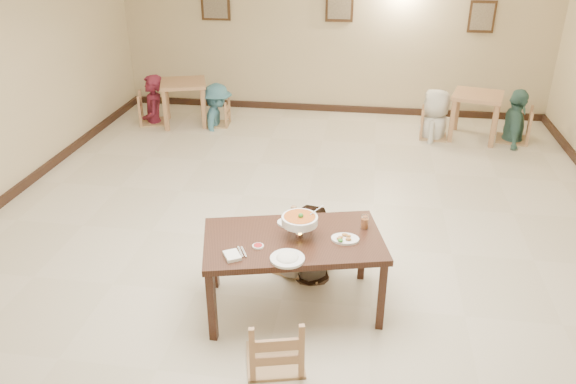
% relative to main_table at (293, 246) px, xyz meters
% --- Properties ---
extents(floor, '(10.00, 10.00, 0.00)m').
position_rel_main_table_xyz_m(floor, '(-0.13, 1.19, -0.69)').
color(floor, beige).
rests_on(floor, ground).
extents(wall_back, '(10.00, 0.00, 10.00)m').
position_rel_main_table_xyz_m(wall_back, '(-0.13, 6.19, 0.81)').
color(wall_back, beige).
rests_on(wall_back, floor).
extents(baseboard_back, '(8.00, 0.06, 0.12)m').
position_rel_main_table_xyz_m(baseboard_back, '(-0.13, 6.16, -0.63)').
color(baseboard_back, '#301D14').
rests_on(baseboard_back, floor).
extents(picture_a, '(0.55, 0.04, 0.45)m').
position_rel_main_table_xyz_m(picture_a, '(-2.33, 6.14, 1.21)').
color(picture_a, '#3A2415').
rests_on(picture_a, wall_back).
extents(picture_b, '(0.50, 0.04, 0.60)m').
position_rel_main_table_xyz_m(picture_b, '(-0.03, 6.14, 1.31)').
color(picture_b, '#3A2415').
rests_on(picture_b, wall_back).
extents(picture_c, '(0.45, 0.04, 0.55)m').
position_rel_main_table_xyz_m(picture_c, '(2.47, 6.14, 1.16)').
color(picture_c, '#3A2415').
rests_on(picture_c, wall_back).
extents(main_table, '(1.82, 1.30, 0.77)m').
position_rel_main_table_xyz_m(main_table, '(0.00, 0.00, 0.00)').
color(main_table, '#3A1F14').
rests_on(main_table, floor).
extents(chair_far, '(0.51, 0.51, 1.09)m').
position_rel_main_table_xyz_m(chair_far, '(0.02, 0.69, -0.14)').
color(chair_far, tan).
rests_on(chair_far, floor).
extents(chair_near, '(0.48, 0.48, 1.03)m').
position_rel_main_table_xyz_m(chair_near, '(-0.05, -0.78, -0.18)').
color(chair_near, tan).
rests_on(chair_near, floor).
extents(main_diner, '(0.85, 0.70, 1.58)m').
position_rel_main_table_xyz_m(main_diner, '(0.06, 0.61, 0.10)').
color(main_diner, gray).
rests_on(main_diner, floor).
extents(curry_warmer, '(0.37, 0.33, 0.30)m').
position_rel_main_table_xyz_m(curry_warmer, '(0.05, 0.03, 0.26)').
color(curry_warmer, silver).
rests_on(curry_warmer, main_table).
extents(rice_plate_far, '(0.27, 0.27, 0.06)m').
position_rel_main_table_xyz_m(rice_plate_far, '(-0.06, 0.26, 0.09)').
color(rice_plate_far, white).
rests_on(rice_plate_far, main_table).
extents(rice_plate_near, '(0.30, 0.30, 0.07)m').
position_rel_main_table_xyz_m(rice_plate_near, '(-0.00, -0.37, 0.10)').
color(rice_plate_near, white).
rests_on(rice_plate_near, main_table).
extents(fried_plate, '(0.26, 0.26, 0.06)m').
position_rel_main_table_xyz_m(fried_plate, '(0.47, 0.03, 0.10)').
color(fried_plate, white).
rests_on(fried_plate, main_table).
extents(chili_dish, '(0.10, 0.10, 0.02)m').
position_rel_main_table_xyz_m(chili_dish, '(-0.29, -0.20, 0.09)').
color(chili_dish, white).
rests_on(chili_dish, main_table).
extents(napkin_cutlery, '(0.23, 0.27, 0.03)m').
position_rel_main_table_xyz_m(napkin_cutlery, '(-0.48, -0.39, 0.10)').
color(napkin_cutlery, white).
rests_on(napkin_cutlery, main_table).
extents(drink_glass, '(0.07, 0.07, 0.14)m').
position_rel_main_table_xyz_m(drink_glass, '(0.64, 0.28, 0.15)').
color(drink_glass, white).
rests_on(drink_glass, main_table).
extents(bg_table_left, '(0.99, 0.99, 0.79)m').
position_rel_main_table_xyz_m(bg_table_left, '(-2.69, 5.04, -0.04)').
color(bg_table_left, tan).
rests_on(bg_table_left, floor).
extents(bg_table_right, '(0.95, 0.95, 0.78)m').
position_rel_main_table_xyz_m(bg_table_right, '(2.40, 5.03, -0.05)').
color(bg_table_right, tan).
rests_on(bg_table_right, floor).
extents(bg_chair_ll, '(0.50, 0.50, 1.07)m').
position_rel_main_table_xyz_m(bg_chair_ll, '(-3.29, 5.00, -0.16)').
color(bg_chair_ll, tan).
rests_on(bg_chair_ll, floor).
extents(bg_chair_lr, '(0.42, 0.42, 0.89)m').
position_rel_main_table_xyz_m(bg_chair_lr, '(-2.10, 5.05, -0.25)').
color(bg_chair_lr, tan).
rests_on(bg_chair_lr, floor).
extents(bg_chair_rl, '(0.45, 0.45, 0.96)m').
position_rel_main_table_xyz_m(bg_chair_rl, '(1.74, 4.98, -0.21)').
color(bg_chair_rl, tan).
rests_on(bg_chair_rl, floor).
extents(bg_chair_rr, '(0.51, 0.51, 1.08)m').
position_rel_main_table_xyz_m(bg_chair_rr, '(3.06, 5.03, -0.15)').
color(bg_chair_rr, tan).
rests_on(bg_chair_rr, floor).
extents(bg_diner_a, '(0.64, 0.76, 1.78)m').
position_rel_main_table_xyz_m(bg_diner_a, '(-3.29, 5.00, 0.20)').
color(bg_diner_a, maroon).
rests_on(bg_diner_a, floor).
extents(bg_diner_b, '(0.67, 1.04, 1.52)m').
position_rel_main_table_xyz_m(bg_diner_b, '(-2.10, 5.05, 0.07)').
color(bg_diner_b, teal).
rests_on(bg_diner_b, floor).
extents(bg_diner_c, '(0.70, 0.92, 1.69)m').
position_rel_main_table_xyz_m(bg_diner_c, '(1.74, 4.98, 0.16)').
color(bg_diner_c, silver).
rests_on(bg_diner_c, floor).
extents(bg_diner_d, '(0.56, 1.08, 1.77)m').
position_rel_main_table_xyz_m(bg_diner_d, '(3.06, 5.03, 0.20)').
color(bg_diner_d, '#4A7E75').
rests_on(bg_diner_d, floor).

